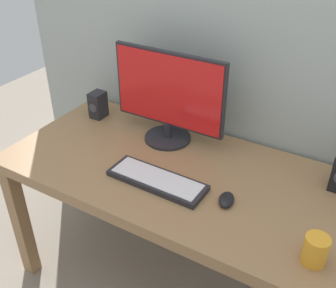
{
  "coord_description": "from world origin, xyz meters",
  "views": [
    {
      "loc": [
        0.71,
        -1.29,
        1.85
      ],
      "look_at": [
        -0.05,
        0.0,
        0.9
      ],
      "focal_mm": 42.82,
      "sensor_mm": 36.0,
      "label": 1
    }
  ],
  "objects_px": {
    "desk": "(178,185)",
    "coffee_mug": "(315,250)",
    "monitor": "(169,96)",
    "mouse": "(226,200)",
    "speaker_left": "(98,105)",
    "keyboard_primary": "(157,180)"
  },
  "relations": [
    {
      "from": "desk",
      "to": "monitor",
      "type": "xyz_separation_m",
      "value": [
        -0.17,
        0.21,
        0.33
      ]
    },
    {
      "from": "mouse",
      "to": "speaker_left",
      "type": "relative_size",
      "value": 0.68
    },
    {
      "from": "coffee_mug",
      "to": "mouse",
      "type": "bearing_deg",
      "value": 160.78
    },
    {
      "from": "desk",
      "to": "mouse",
      "type": "distance_m",
      "value": 0.32
    },
    {
      "from": "monitor",
      "to": "mouse",
      "type": "distance_m",
      "value": 0.6
    },
    {
      "from": "desk",
      "to": "coffee_mug",
      "type": "xyz_separation_m",
      "value": [
        0.66,
        -0.23,
        0.14
      ]
    },
    {
      "from": "monitor",
      "to": "desk",
      "type": "bearing_deg",
      "value": -50.48
    },
    {
      "from": "monitor",
      "to": "keyboard_primary",
      "type": "xyz_separation_m",
      "value": [
        0.14,
        -0.34,
        -0.22
      ]
    },
    {
      "from": "desk",
      "to": "coffee_mug",
      "type": "distance_m",
      "value": 0.71
    },
    {
      "from": "desk",
      "to": "keyboard_primary",
      "type": "relative_size",
      "value": 3.67
    },
    {
      "from": "monitor",
      "to": "coffee_mug",
      "type": "distance_m",
      "value": 0.96
    },
    {
      "from": "keyboard_primary",
      "to": "mouse",
      "type": "relative_size",
      "value": 4.46
    },
    {
      "from": "desk",
      "to": "monitor",
      "type": "bearing_deg",
      "value": 129.52
    },
    {
      "from": "keyboard_primary",
      "to": "desk",
      "type": "bearing_deg",
      "value": 77.15
    },
    {
      "from": "monitor",
      "to": "keyboard_primary",
      "type": "bearing_deg",
      "value": -67.09
    },
    {
      "from": "keyboard_primary",
      "to": "mouse",
      "type": "height_order",
      "value": "mouse"
    },
    {
      "from": "desk",
      "to": "speaker_left",
      "type": "bearing_deg",
      "value": 161.23
    },
    {
      "from": "monitor",
      "to": "mouse",
      "type": "bearing_deg",
      "value": -34.29
    },
    {
      "from": "desk",
      "to": "speaker_left",
      "type": "relative_size",
      "value": 11.06
    },
    {
      "from": "desk",
      "to": "monitor",
      "type": "relative_size",
      "value": 2.78
    },
    {
      "from": "desk",
      "to": "keyboard_primary",
      "type": "height_order",
      "value": "keyboard_primary"
    },
    {
      "from": "desk",
      "to": "monitor",
      "type": "height_order",
      "value": "monitor"
    }
  ]
}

